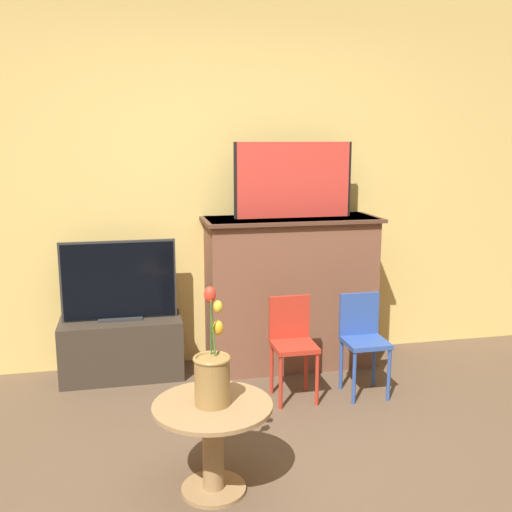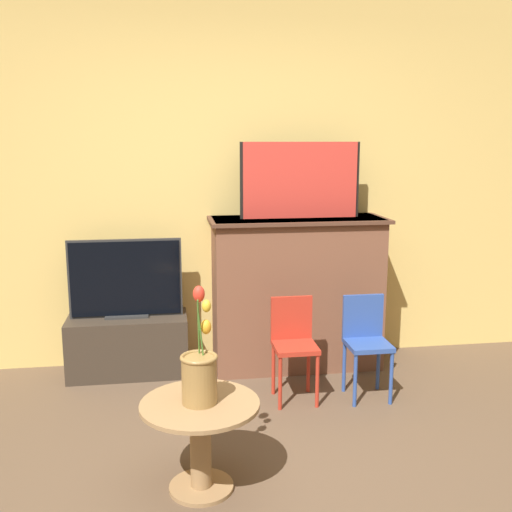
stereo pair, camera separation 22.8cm
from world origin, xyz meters
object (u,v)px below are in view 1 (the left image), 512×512
Objects in this scene: chair_blue at (363,336)px; vase_tulips at (212,374)px; chair_red at (292,340)px; tv_monitor at (119,282)px; painting at (294,180)px.

vase_tulips reaches higher than chair_blue.
chair_red is 1.23× the size of vase_tulips.
tv_monitor reaches higher than chair_red.
painting is 1.60× the size of vase_tulips.
vase_tulips is at bearing -124.55° from chair_red.
chair_red is at bearing 55.45° from vase_tulips.
painting is 1.88m from vase_tulips.
painting is at bearing 61.92° from vase_tulips.
tv_monitor reaches higher than chair_blue.
chair_blue is at bearing 39.28° from vase_tulips.
chair_blue is (1.54, -0.61, -0.30)m from tv_monitor.
tv_monitor is 1.19× the size of chair_red.
chair_blue is at bearing -62.51° from painting.
chair_blue is at bearing -3.39° from chair_red.
tv_monitor is at bearing 158.39° from chair_blue.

